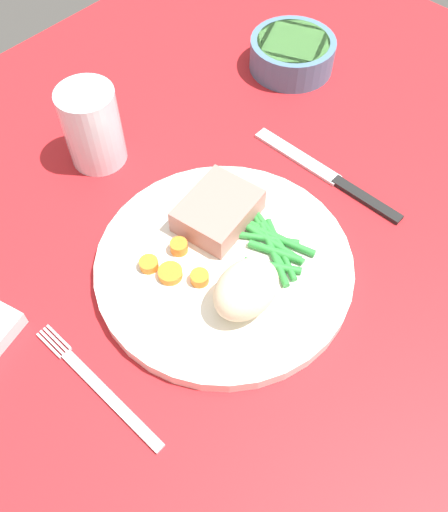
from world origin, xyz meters
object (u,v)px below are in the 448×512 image
Objects in this scene: meat_portion at (218,211)px; knife at (329,176)px; dinner_plate at (224,266)px; fork at (98,386)px; salad_bowl at (292,52)px; water_glass at (93,131)px.

meat_portion is 15.21cm from knife.
dinner_plate reaches higher than knife.
dinner_plate reaches higher than fork.
water_glass is at bearing 168.05° from salad_bowl.
meat_portion is 0.41× the size of knife.
salad_bowl is at bearing -11.95° from water_glass.
knife is at bearing -128.43° from salad_bowl.
knife is 2.14× the size of water_glass.
meat_portion is at bearing 164.06° from knife.
knife is 20.76cm from salad_bowl.
water_glass is 29.62cm from salad_bowl.
knife is at bearing -54.18° from water_glass.
dinner_plate is 5.93cm from meat_portion.
water_glass reaches higher than meat_portion.
water_glass is 0.84× the size of salad_bowl.
meat_portion is 21.32cm from fork.
knife is (34.93, -0.03, -0.00)cm from fork.
water_glass is at bearing 127.20° from knife.
meat_portion is 0.50× the size of fork.
salad_bowl is at bearing 52.95° from knife.
fork is 1.73× the size of water_glass.
meat_portion reaches higher than salad_bowl.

